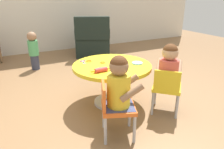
{
  "coord_description": "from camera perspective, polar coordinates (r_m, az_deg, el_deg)",
  "views": [
    {
      "loc": [
        -1.06,
        -2.09,
        1.27
      ],
      "look_at": [
        0.0,
        0.0,
        0.38
      ],
      "focal_mm": 33.93,
      "sensor_mm": 36.0,
      "label": 1
    }
  ],
  "objects": [
    {
      "name": "craft_scissors",
      "position": [
        2.59,
        -7.79,
        3.45
      ],
      "size": [
        0.08,
        0.14,
        0.01
      ],
      "color": "silver",
      "rests_on": "craft_table"
    },
    {
      "name": "seated_child_left",
      "position": [
        1.86,
        1.98,
        -2.53
      ],
      "size": [
        0.42,
        0.38,
        0.51
      ],
      "color": "#3F4772",
      "rests_on": "ground"
    },
    {
      "name": "craft_table",
      "position": [
        2.51,
        0.0,
        0.24
      ],
      "size": [
        0.92,
        0.92,
        0.5
      ],
      "color": "silver",
      "rests_on": "ground"
    },
    {
      "name": "child_chair_left",
      "position": [
        1.96,
        0.73,
        -8.66
      ],
      "size": [
        0.39,
        0.39,
        0.54
      ],
      "color": "#B7B7BC",
      "rests_on": "ground"
    },
    {
      "name": "cookie_cutter_2",
      "position": [
        2.33,
        -3.25,
        1.67
      ],
      "size": [
        0.07,
        0.07,
        0.01
      ],
      "primitive_type": "torus",
      "color": "#4CB259",
      "rests_on": "craft_table"
    },
    {
      "name": "armchair_dark",
      "position": [
        4.66,
        -5.2,
        8.94
      ],
      "size": [
        0.93,
        0.94,
        0.85
      ],
      "color": "black",
      "rests_on": "ground"
    },
    {
      "name": "playdough_blob_0",
      "position": [
        2.51,
        6.83,
        3.08
      ],
      "size": [
        0.12,
        0.12,
        0.02
      ],
      "primitive_type": "cylinder",
      "color": "#8CCCF2",
      "rests_on": "craft_table"
    },
    {
      "name": "toddler_standing",
      "position": [
        3.96,
        -20.41,
        6.3
      ],
      "size": [
        0.17,
        0.17,
        0.67
      ],
      "color": "#33384C",
      "rests_on": "ground"
    },
    {
      "name": "child_chair_right",
      "position": [
        2.41,
        14.49,
        -3.48
      ],
      "size": [
        0.42,
        0.42,
        0.54
      ],
      "color": "#B7B7BC",
      "rests_on": "ground"
    },
    {
      "name": "cookie_cutter_1",
      "position": [
        2.53,
        -2.55,
        3.26
      ],
      "size": [
        0.06,
        0.06,
        0.01
      ],
      "primitive_type": "torus",
      "color": "orange",
      "rests_on": "craft_table"
    },
    {
      "name": "rolling_pin",
      "position": [
        2.22,
        -3.01,
        1.28
      ],
      "size": [
        0.23,
        0.06,
        0.05
      ],
      "color": "#D83F3F",
      "rests_on": "craft_table"
    },
    {
      "name": "cookie_cutter_0",
      "position": [
        2.6,
        -6.27,
        3.66
      ],
      "size": [
        0.07,
        0.07,
        0.01
      ],
      "primitive_type": "torus",
      "color": "orange",
      "rests_on": "craft_table"
    },
    {
      "name": "seated_child_right",
      "position": [
        2.36,
        15.04,
        1.92
      ],
      "size": [
        0.43,
        0.43,
        0.51
      ],
      "color": "#3F4772",
      "rests_on": "ground"
    },
    {
      "name": "ground_plane",
      "position": [
        2.67,
        0.0,
        -7.57
      ],
      "size": [
        10.0,
        10.0,
        0.0
      ],
      "primitive_type": "plane",
      "color": "olive"
    }
  ]
}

